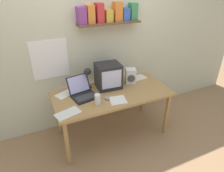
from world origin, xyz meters
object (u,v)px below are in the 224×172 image
at_px(space_heater, 130,76).
at_px(open_notebook, 68,113).
at_px(crt_monitor, 108,76).
at_px(computer_mouse, 107,98).
at_px(printed_handout, 65,94).
at_px(loose_paper_near_monitor, 138,78).
at_px(loose_paper_near_laptop, 118,100).
at_px(desk_lamp, 87,75).
at_px(corner_desk, 112,96).
at_px(laptop, 82,91).
at_px(juice_glass, 98,100).

bearing_deg(space_heater, open_notebook, -139.88).
xyz_separation_m(crt_monitor, space_heater, (0.35, -0.01, -0.06)).
distance_m(computer_mouse, printed_handout, 0.59).
bearing_deg(loose_paper_near_monitor, loose_paper_near_laptop, -141.53).
height_order(crt_monitor, desk_lamp, crt_monitor).
xyz_separation_m(crt_monitor, computer_mouse, (-0.15, -0.29, -0.16)).
bearing_deg(loose_paper_near_laptop, corner_desk, 86.19).
height_order(corner_desk, space_heater, space_heater).
bearing_deg(laptop, loose_paper_near_laptop, -49.57).
xyz_separation_m(computer_mouse, loose_paper_near_monitor, (0.70, 0.38, -0.01)).
xyz_separation_m(desk_lamp, open_notebook, (-0.40, -0.46, -0.22)).
xyz_separation_m(corner_desk, desk_lamp, (-0.27, 0.23, 0.28)).
xyz_separation_m(juice_glass, open_notebook, (-0.39, -0.04, -0.06)).
relative_size(crt_monitor, juice_glass, 2.52).
relative_size(crt_monitor, computer_mouse, 3.23).
bearing_deg(computer_mouse, loose_paper_near_laptop, -37.59).
height_order(open_notebook, loose_paper_near_laptop, same).
xyz_separation_m(loose_paper_near_laptop, loose_paper_near_monitor, (0.59, 0.47, 0.00)).
height_order(crt_monitor, space_heater, crt_monitor).
bearing_deg(loose_paper_near_monitor, juice_glass, -152.36).
distance_m(printed_handout, loose_paper_near_laptop, 0.74).
relative_size(crt_monitor, loose_paper_near_monitor, 1.38).
relative_size(corner_desk, computer_mouse, 14.49).
xyz_separation_m(corner_desk, crt_monitor, (0.02, 0.17, 0.24)).
bearing_deg(computer_mouse, juice_glass, -154.96).
bearing_deg(juice_glass, open_notebook, -174.41).
height_order(crt_monitor, printed_handout, crt_monitor).
xyz_separation_m(corner_desk, loose_paper_near_monitor, (0.57, 0.25, 0.06)).
distance_m(corner_desk, crt_monitor, 0.29).
xyz_separation_m(juice_glass, space_heater, (0.66, 0.35, 0.05)).
height_order(space_heater, computer_mouse, space_heater).
bearing_deg(open_notebook, printed_handout, 82.45).
relative_size(juice_glass, space_heater, 0.63).
height_order(crt_monitor, loose_paper_near_monitor, crt_monitor).
bearing_deg(crt_monitor, juice_glass, -125.54).
height_order(laptop, space_heater, laptop).
xyz_separation_m(laptop, space_heater, (0.77, 0.07, 0.05)).
bearing_deg(desk_lamp, corner_desk, -40.89).
height_order(corner_desk, loose_paper_near_monitor, loose_paper_near_monitor).
height_order(laptop, desk_lamp, desk_lamp).
xyz_separation_m(corner_desk, laptop, (-0.40, 0.09, 0.12)).
distance_m(crt_monitor, printed_handout, 0.65).
bearing_deg(computer_mouse, space_heater, 29.36).
bearing_deg(crt_monitor, corner_desk, -91.74).
bearing_deg(juice_glass, crt_monitor, 50.53).
bearing_deg(corner_desk, computer_mouse, -135.94).
relative_size(desk_lamp, computer_mouse, 2.95).
xyz_separation_m(space_heater, loose_paper_near_laptop, (-0.39, -0.37, -0.11)).
xyz_separation_m(laptop, loose_paper_near_monitor, (0.97, 0.16, -0.06)).
bearing_deg(crt_monitor, computer_mouse, -112.68).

